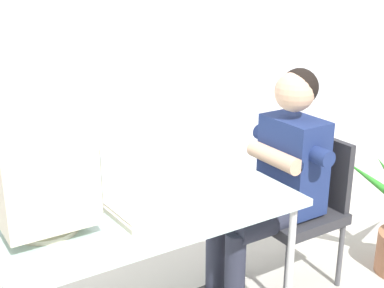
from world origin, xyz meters
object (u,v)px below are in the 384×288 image
(keyboard, at_px, (126,209))
(office_chair, at_px, (301,202))
(desk, at_px, (146,216))
(person_seated, at_px, (276,175))
(crt_monitor, at_px, (43,182))

(keyboard, height_order, office_chair, office_chair)
(desk, height_order, person_seated, person_seated)
(office_chair, height_order, person_seated, person_seated)
(office_chair, bearing_deg, crt_monitor, -178.86)
(office_chair, bearing_deg, desk, -177.72)
(keyboard, bearing_deg, person_seated, 3.57)
(desk, relative_size, keyboard, 3.39)
(office_chair, xyz_separation_m, person_seated, (-0.20, 0.00, 0.21))
(desk, height_order, crt_monitor, crt_monitor)
(crt_monitor, height_order, office_chair, crt_monitor)
(crt_monitor, distance_m, office_chair, 1.54)
(person_seated, bearing_deg, keyboard, -176.43)
(office_chair, relative_size, person_seated, 0.68)
(crt_monitor, relative_size, keyboard, 0.94)
(crt_monitor, bearing_deg, keyboard, -4.74)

